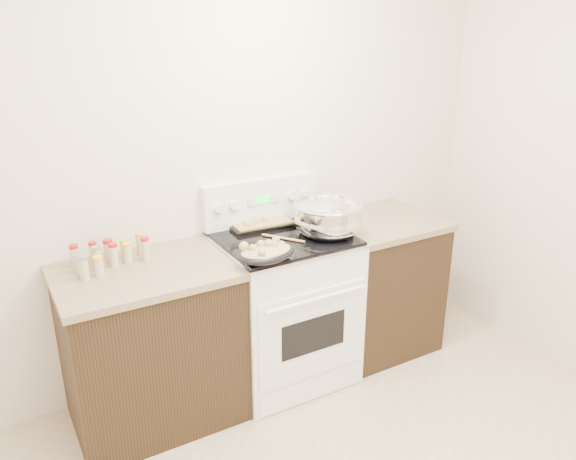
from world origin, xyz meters
TOP-DOWN VIEW (x-y plane):
  - room_shell at (0.00, 0.00)m, footprint 4.10×3.60m
  - counter_left at (-0.48, 1.43)m, footprint 0.93×0.67m
  - counter_right at (1.08, 1.43)m, footprint 0.73×0.67m
  - kitchen_range at (0.35, 1.42)m, footprint 0.78×0.73m
  - mixing_bowl at (0.60, 1.34)m, footprint 0.42×0.42m
  - roasting_pan at (0.09, 1.16)m, footprint 0.35×0.26m
  - baking_sheet at (0.31, 1.67)m, footprint 0.42×0.30m
  - wooden_spoon at (0.28, 1.32)m, footprint 0.17×0.23m
  - blue_ladle at (0.56, 1.24)m, footprint 0.23×0.20m
  - spice_jars at (-0.63, 1.56)m, footprint 0.39×0.24m

SIDE VIEW (x-z plane):
  - counter_left at x=-0.48m, z-range 0.00..0.92m
  - counter_right at x=1.08m, z-range 0.00..0.92m
  - kitchen_range at x=0.35m, z-range -0.12..1.10m
  - wooden_spoon at x=0.28m, z-range 0.93..0.98m
  - baking_sheet at x=0.31m, z-range 0.93..0.99m
  - blue_ladle at x=0.56m, z-range 0.93..1.03m
  - spice_jars at x=-0.63m, z-range 0.92..1.05m
  - roasting_pan at x=0.09m, z-range 0.93..1.05m
  - mixing_bowl at x=0.60m, z-range 0.92..1.16m
  - room_shell at x=0.00m, z-range 0.33..3.08m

